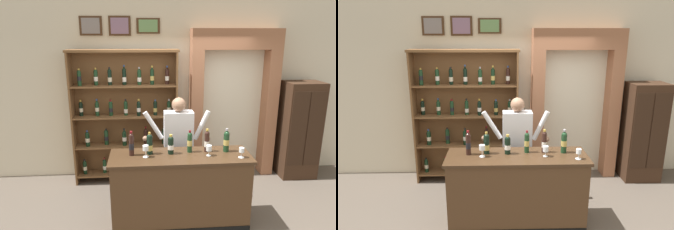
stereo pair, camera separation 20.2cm
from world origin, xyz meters
The scene contains 16 objects.
ground_plane centered at (0.00, 0.00, -0.01)m, with size 14.00×14.00×0.02m, color brown.
back_wall centered at (0.00, 1.67, 1.58)m, with size 12.00×0.19×3.16m.
wine_shelf centered at (-0.86, 1.34, 1.21)m, with size 1.80×0.33×2.29m.
archway_doorway centered at (1.03, 1.54, 1.48)m, with size 1.54×0.45×2.62m.
side_cabinet centered at (2.22, 1.26, 0.87)m, with size 0.63×0.48×1.74m.
tasting_counter centered at (-0.08, 0.00, 0.50)m, with size 1.86×0.60×1.00m.
shopkeeper centered at (-0.04, 0.60, 1.02)m, with size 1.02×0.22×1.64m.
tasting_bottle_chianti centered at (-0.72, 0.05, 1.15)m, with size 0.07×0.07×0.33m.
tasting_bottle_brunello centered at (-0.48, 0.08, 1.13)m, with size 0.08×0.08×0.30m.
tasting_bottle_grappa centered at (-0.20, 0.06, 1.12)m, with size 0.08×0.08×0.27m.
tasting_bottle_rosso centered at (0.06, 0.11, 1.14)m, with size 0.07×0.07×0.31m.
tasting_bottle_super_tuscan centered at (0.29, 0.10, 1.14)m, with size 0.07×0.07×0.32m.
tasting_bottle_bianco centered at (0.55, 0.08, 1.15)m, with size 0.08×0.08×0.33m.
wine_glass_left centered at (0.70, -0.14, 1.09)m, with size 0.08×0.08×0.14m.
wine_glass_right centered at (0.29, -0.04, 1.09)m, with size 0.07×0.07×0.14m.
wine_glass_center centered at (-0.53, -0.03, 1.11)m, with size 0.08×0.08×0.16m.
Camera 2 is at (-0.33, -3.65, 2.55)m, focal length 32.10 mm.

